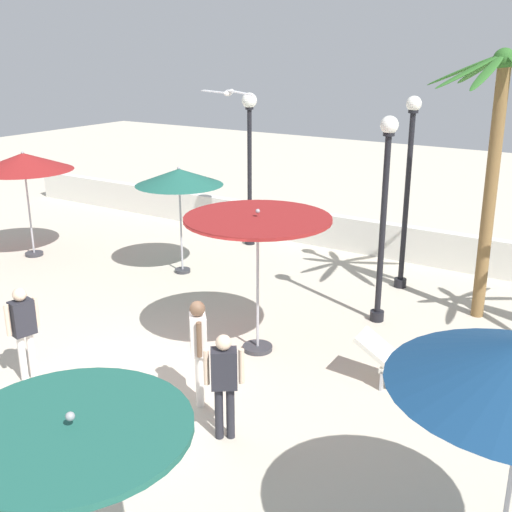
{
  "coord_description": "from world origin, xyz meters",
  "views": [
    {
      "loc": [
        6.36,
        -6.99,
        5.29
      ],
      "look_at": [
        0.0,
        2.88,
        1.4
      ],
      "focal_mm": 44.48,
      "sensor_mm": 36.0,
      "label": 1
    }
  ],
  "objects_px": {
    "patio_umbrella_3": "(258,227)",
    "guest_2": "(23,325)",
    "patio_umbrella_0": "(74,450)",
    "lamp_post_1": "(408,182)",
    "seagull_0": "(228,93)",
    "guest_3": "(198,342)",
    "patio_umbrella_1": "(179,178)",
    "lounge_chair_0": "(412,368)",
    "patio_umbrella_2": "(24,162)",
    "palm_tree_0": "(495,147)",
    "lamp_post_0": "(250,148)",
    "guest_0": "(224,377)",
    "lamp_post_2": "(384,206)"
  },
  "relations": [
    {
      "from": "patio_umbrella_3",
      "to": "guest_2",
      "type": "distance_m",
      "value": 4.19
    },
    {
      "from": "patio_umbrella_0",
      "to": "lamp_post_1",
      "type": "distance_m",
      "value": 10.37
    },
    {
      "from": "patio_umbrella_3",
      "to": "seagull_0",
      "type": "distance_m",
      "value": 4.06
    },
    {
      "from": "seagull_0",
      "to": "guest_3",
      "type": "bearing_deg",
      "value": -60.13
    },
    {
      "from": "patio_umbrella_1",
      "to": "lounge_chair_0",
      "type": "xyz_separation_m",
      "value": [
        6.69,
        -2.41,
        -1.96
      ]
    },
    {
      "from": "lounge_chair_0",
      "to": "seagull_0",
      "type": "xyz_separation_m",
      "value": [
        -5.27,
        2.45,
        3.95
      ]
    },
    {
      "from": "patio_umbrella_2",
      "to": "lamp_post_1",
      "type": "xyz_separation_m",
      "value": [
        9.02,
        3.06,
        -0.03
      ]
    },
    {
      "from": "guest_3",
      "to": "guest_2",
      "type": "bearing_deg",
      "value": -161.6
    },
    {
      "from": "lounge_chair_0",
      "to": "guest_3",
      "type": "height_order",
      "value": "guest_3"
    },
    {
      "from": "lamp_post_1",
      "to": "lounge_chair_0",
      "type": "xyz_separation_m",
      "value": [
        1.82,
        -4.35,
        -2.06
      ]
    },
    {
      "from": "lounge_chair_0",
      "to": "palm_tree_0",
      "type": "bearing_deg",
      "value": 88.75
    },
    {
      "from": "patio_umbrella_0",
      "to": "lamp_post_0",
      "type": "height_order",
      "value": "lamp_post_0"
    },
    {
      "from": "patio_umbrella_2",
      "to": "guest_0",
      "type": "distance_m",
      "value": 10.03
    },
    {
      "from": "palm_tree_0",
      "to": "guest_2",
      "type": "relative_size",
      "value": 3.23
    },
    {
      "from": "patio_umbrella_2",
      "to": "seagull_0",
      "type": "relative_size",
      "value": 2.24
    },
    {
      "from": "patio_umbrella_1",
      "to": "lamp_post_2",
      "type": "height_order",
      "value": "lamp_post_2"
    },
    {
      "from": "patio_umbrella_0",
      "to": "lounge_chair_0",
      "type": "distance_m",
      "value": 6.28
    },
    {
      "from": "lamp_post_2",
      "to": "seagull_0",
      "type": "relative_size",
      "value": 3.29
    },
    {
      "from": "palm_tree_0",
      "to": "lounge_chair_0",
      "type": "bearing_deg",
      "value": -91.25
    },
    {
      "from": "lamp_post_1",
      "to": "guest_0",
      "type": "xyz_separation_m",
      "value": [
        0.05,
        -7.04,
        -1.5
      ]
    },
    {
      "from": "patio_umbrella_0",
      "to": "seagull_0",
      "type": "distance_m",
      "value": 9.74
    },
    {
      "from": "lamp_post_2",
      "to": "palm_tree_0",
      "type": "bearing_deg",
      "value": 39.9
    },
    {
      "from": "guest_0",
      "to": "patio_umbrella_1",
      "type": "bearing_deg",
      "value": 133.98
    },
    {
      "from": "patio_umbrella_0",
      "to": "guest_2",
      "type": "bearing_deg",
      "value": 147.64
    },
    {
      "from": "lamp_post_2",
      "to": "guest_0",
      "type": "xyz_separation_m",
      "value": [
        -0.23,
        -4.98,
        -1.43
      ]
    },
    {
      "from": "patio_umbrella_0",
      "to": "lounge_chair_0",
      "type": "xyz_separation_m",
      "value": [
        0.95,
        5.98,
        -1.66
      ]
    },
    {
      "from": "patio_umbrella_0",
      "to": "patio_umbrella_1",
      "type": "xyz_separation_m",
      "value": [
        -5.73,
        8.38,
        0.29
      ]
    },
    {
      "from": "guest_0",
      "to": "seagull_0",
      "type": "bearing_deg",
      "value": 124.27
    },
    {
      "from": "guest_0",
      "to": "lamp_post_0",
      "type": "bearing_deg",
      "value": 121.2
    },
    {
      "from": "lamp_post_0",
      "to": "guest_3",
      "type": "xyz_separation_m",
      "value": [
        3.96,
        -7.42,
        -1.65
      ]
    },
    {
      "from": "palm_tree_0",
      "to": "lamp_post_2",
      "type": "distance_m",
      "value": 2.37
    },
    {
      "from": "lamp_post_1",
      "to": "patio_umbrella_0",
      "type": "bearing_deg",
      "value": -85.2
    },
    {
      "from": "patio_umbrella_3",
      "to": "guest_0",
      "type": "relative_size",
      "value": 1.66
    },
    {
      "from": "patio_umbrella_0",
      "to": "lamp_post_2",
      "type": "xyz_separation_m",
      "value": [
        -0.58,
        8.27,
        0.33
      ]
    },
    {
      "from": "palm_tree_0",
      "to": "guest_0",
      "type": "height_order",
      "value": "palm_tree_0"
    },
    {
      "from": "guest_3",
      "to": "patio_umbrella_3",
      "type": "bearing_deg",
      "value": 96.63
    },
    {
      "from": "lamp_post_0",
      "to": "lamp_post_2",
      "type": "xyz_separation_m",
      "value": [
        5.05,
        -2.98,
        -0.3
      ]
    },
    {
      "from": "patio_umbrella_1",
      "to": "lounge_chair_0",
      "type": "height_order",
      "value": "patio_umbrella_1"
    },
    {
      "from": "patio_umbrella_3",
      "to": "palm_tree_0",
      "type": "height_order",
      "value": "palm_tree_0"
    },
    {
      "from": "patio_umbrella_1",
      "to": "lamp_post_1",
      "type": "bearing_deg",
      "value": 21.79
    },
    {
      "from": "patio_umbrella_0",
      "to": "seagull_0",
      "type": "relative_size",
      "value": 1.96
    },
    {
      "from": "palm_tree_0",
      "to": "lamp_post_2",
      "type": "height_order",
      "value": "palm_tree_0"
    },
    {
      "from": "patio_umbrella_1",
      "to": "patio_umbrella_3",
      "type": "bearing_deg",
      "value": -33.57
    },
    {
      "from": "patio_umbrella_2",
      "to": "patio_umbrella_3",
      "type": "xyz_separation_m",
      "value": [
        7.98,
        -1.42,
        -0.16
      ]
    },
    {
      "from": "patio_umbrella_3",
      "to": "guest_0",
      "type": "distance_m",
      "value": 3.1
    },
    {
      "from": "guest_2",
      "to": "lounge_chair_0",
      "type": "bearing_deg",
      "value": 29.5
    },
    {
      "from": "lamp_post_0",
      "to": "lamp_post_1",
      "type": "bearing_deg",
      "value": -10.84
    },
    {
      "from": "patio_umbrella_1",
      "to": "guest_2",
      "type": "relative_size",
      "value": 1.61
    },
    {
      "from": "guest_2",
      "to": "guest_3",
      "type": "bearing_deg",
      "value": 18.4
    },
    {
      "from": "lamp_post_1",
      "to": "guest_3",
      "type": "relative_size",
      "value": 2.51
    }
  ]
}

